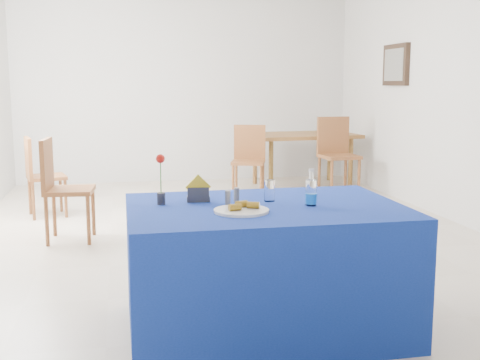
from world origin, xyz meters
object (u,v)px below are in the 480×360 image
Objects in this scene: oak_table at (302,139)px; chair_win_a at (60,182)px; blue_table at (265,268)px; chair_win_b at (39,171)px; chair_bg_left at (249,155)px; plate at (241,211)px; chair_bg_right at (336,149)px; water_bottle at (311,193)px.

oak_table is 1.63× the size of chair_win_a.
blue_table is 3.90m from chair_win_b.
chair_win_b is at bearing 20.72° from chair_win_a.
chair_bg_left reaches higher than oak_table.
blue_table is at bearing -145.18° from chair_win_a.
chair_bg_left is 2.65m from chair_win_b.
chair_win_b is at bearing -157.89° from oak_table.
chair_bg_left is at bearing -45.02° from chair_win_a.
chair_bg_left is (-0.93, -0.65, -0.14)m from oak_table.
blue_table is at bearing -83.54° from chair_bg_left.
chair_win_a is at bearing 120.25° from blue_table.
plate is at bearing -137.51° from blue_table.
chair_bg_left is 1.20m from chair_bg_right.
plate is at bearing -166.44° from water_bottle.
chair_win_a is at bearing -156.61° from chair_bg_right.
plate is 0.45m from blue_table.
chair_bg_left is at bearing -87.28° from chair_win_b.
chair_win_a reaches higher than chair_win_b.
chair_bg_right is (1.20, -0.01, 0.05)m from chair_bg_left.
chair_bg_right is at bearing 64.53° from blue_table.
chair_bg_right is 3.89m from chair_win_a.
chair_win_a is (-3.14, -2.54, -0.12)m from oak_table.
oak_table is 1.54× the size of chair_bg_right.
chair_bg_right is at bearing 67.74° from water_bottle.
water_bottle is at bearing 13.56° from plate.
water_bottle is at bearing -117.62° from chair_bg_right.
blue_table reaches higher than oak_table.
chair_bg_right reaches higher than water_bottle.
oak_table is at bearing -81.74° from chair_win_b.
chair_bg_right is 1.06× the size of chair_win_a.
chair_bg_left is at bearing 79.03° from blue_table.
water_bottle is at bearing -141.32° from chair_win_a.
oak_table is at bearing -46.49° from chair_win_a.
oak_table is 1.77× the size of chair_win_b.
plate is 4.54m from chair_bg_left.
chair_win_a is 1.18m from chair_win_b.
oak_table is 0.72m from chair_bg_right.
chair_bg_right is (0.27, -0.67, -0.09)m from oak_table.
chair_win_b is at bearing 119.01° from water_bottle.
plate is 0.45m from water_bottle.
chair_win_b is (-3.74, -0.74, -0.08)m from chair_bg_right.
chair_win_a is 1.09× the size of chair_win_b.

